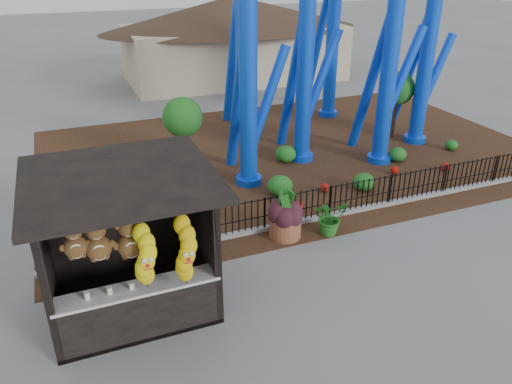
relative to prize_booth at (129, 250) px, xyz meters
name	(u,v)px	position (x,y,z in m)	size (l,w,h in m)	color
ground	(284,303)	(3.00, -0.90, -1.53)	(120.00, 120.00, 0.00)	slate
mulch_bed	(292,152)	(7.00, 7.10, -1.52)	(18.00, 12.00, 0.02)	#331E11
curb	(366,208)	(7.00, 2.10, -1.47)	(18.00, 0.18, 0.12)	gray
prize_booth	(129,250)	(0.00, 0.00, 0.00)	(3.50, 3.40, 3.12)	black
picket_fence	(393,190)	(7.90, 2.10, -1.03)	(12.20, 0.06, 1.00)	black
terracotta_planter	(285,227)	(4.18, 1.62, -1.24)	(0.85, 0.85, 0.58)	brown
planter_foliage	(286,207)	(4.18, 1.62, -0.63)	(0.70, 0.70, 0.64)	black
potted_plant	(330,217)	(5.36, 1.34, -1.04)	(0.88, 0.77, 0.98)	#1E5F1C
landscaping	(334,168)	(7.34, 4.55, -1.24)	(8.25, 4.04, 0.63)	#1C5B1A
pavilion	(233,24)	(9.00, 19.10, 1.53)	(15.00, 15.00, 4.80)	#BFAD8C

